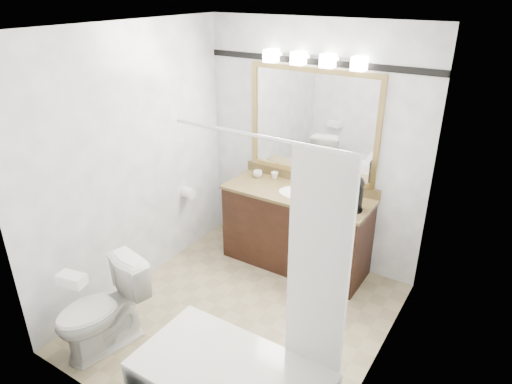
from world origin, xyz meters
TOP-DOWN VIEW (x-y plane):
  - room at (0.00, 0.00)m, footprint 2.42×2.62m
  - vanity at (0.00, 1.02)m, footprint 1.53×0.58m
  - mirror at (0.00, 1.28)m, footprint 1.40×0.04m
  - vanity_light_bar at (0.00, 1.23)m, footprint 1.02×0.14m
  - accent_stripe at (0.00, 1.29)m, footprint 2.40×0.01m
  - tp_roll at (-1.14, 0.66)m, footprint 0.11×0.12m
  - toilet at (-0.74, -0.92)m, footprint 0.57×0.81m
  - tissue_box at (-0.74, -1.12)m, footprint 0.23×0.15m
  - coffee_maker at (0.61, 1.00)m, footprint 0.17×0.21m
  - cup_left at (-0.55, 1.14)m, footprint 0.12×0.12m
  - cup_right at (-0.38, 1.21)m, footprint 0.10×0.10m
  - soap_bottle_a at (-0.06, 1.19)m, footprint 0.06×0.06m
  - soap_bottle_b at (0.18, 1.23)m, footprint 0.08×0.08m
  - soap_bar at (0.04, 1.13)m, footprint 0.09×0.07m

SIDE VIEW (x-z plane):
  - toilet at x=-0.74m, z-range 0.00..0.75m
  - vanity at x=0.00m, z-range -0.04..0.93m
  - tp_roll at x=-1.14m, z-range 0.64..0.76m
  - tissue_box at x=-0.74m, z-range 0.75..0.84m
  - soap_bar at x=0.04m, z-range 0.85..0.88m
  - cup_right at x=-0.38m, z-range 0.85..0.92m
  - cup_left at x=-0.55m, z-range 0.85..0.93m
  - soap_bottle_b at x=0.18m, z-range 0.85..0.94m
  - soap_bottle_a at x=-0.06m, z-range 0.85..0.95m
  - coffee_maker at x=0.61m, z-range 0.85..1.18m
  - room at x=0.00m, z-range -0.01..2.51m
  - mirror at x=0.00m, z-range 0.95..2.05m
  - accent_stripe at x=0.00m, z-range 2.07..2.13m
  - vanity_light_bar at x=0.00m, z-range 2.07..2.19m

